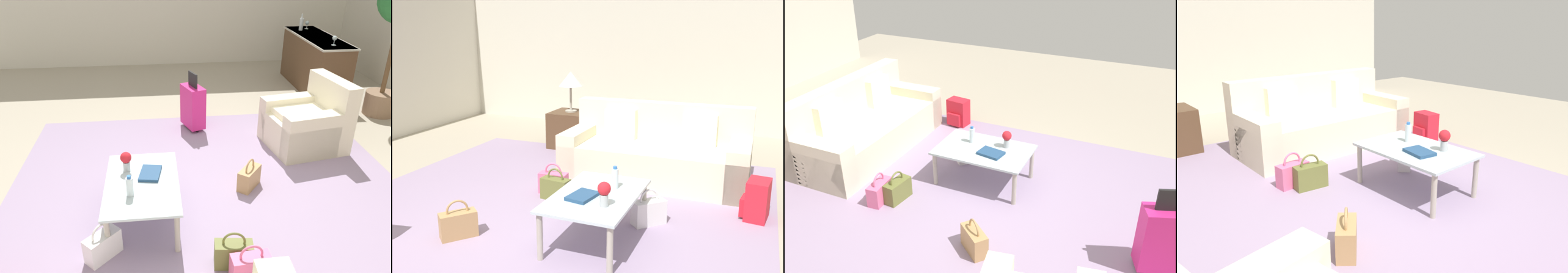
# 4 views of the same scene
# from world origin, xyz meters

# --- Properties ---
(ground_plane) EXTENTS (12.00, 12.00, 0.00)m
(ground_plane) POSITION_xyz_m (0.00, 0.00, 0.00)
(ground_plane) COLOR #A89E89
(wall_right) EXTENTS (0.12, 8.00, 3.10)m
(wall_right) POSITION_xyz_m (5.06, 0.00, 1.55)
(wall_right) COLOR beige
(wall_right) RESTS_ON ground
(area_rug) EXTENTS (5.20, 4.40, 0.01)m
(area_rug) POSITION_xyz_m (0.60, 0.20, 0.00)
(area_rug) COLOR #9984A3
(area_rug) RESTS_ON ground
(couch) EXTENTS (0.94, 2.19, 0.92)m
(couch) POSITION_xyz_m (2.20, -0.60, 0.31)
(couch) COLOR beige
(couch) RESTS_ON ground
(coffee_table) EXTENTS (1.08, 0.69, 0.43)m
(coffee_table) POSITION_xyz_m (0.40, -0.50, 0.38)
(coffee_table) COLOR silver
(coffee_table) RESTS_ON ground
(water_bottle) EXTENTS (0.06, 0.06, 0.20)m
(water_bottle) POSITION_xyz_m (0.60, -0.60, 0.53)
(water_bottle) COLOR silver
(water_bottle) RESTS_ON coffee_table
(coffee_table_book) EXTENTS (0.30, 0.24, 0.03)m
(coffee_table_book) POSITION_xyz_m (0.28, -0.42, 0.45)
(coffee_table_book) COLOR navy
(coffee_table_book) RESTS_ON coffee_table
(flower_vase) EXTENTS (0.11, 0.11, 0.21)m
(flower_vase) POSITION_xyz_m (0.18, -0.65, 0.56)
(flower_vase) COLOR #B2B7BC
(flower_vase) RESTS_ON coffee_table
(side_table) EXTENTS (0.59, 0.59, 0.56)m
(side_table) POSITION_xyz_m (3.20, 1.00, 0.28)
(side_table) COLOR #513823
(side_table) RESTS_ON ground
(table_lamp) EXTENTS (0.36, 0.36, 0.62)m
(table_lamp) POSITION_xyz_m (3.20, 1.00, 1.05)
(table_lamp) COLOR #ADA899
(table_lamp) RESTS_ON side_table
(handbag_olive) EXTENTS (0.18, 0.33, 0.36)m
(handbag_olive) POSITION_xyz_m (1.11, 0.25, 0.13)
(handbag_olive) COLOR olive
(handbag_olive) RESTS_ON ground
(handbag_white) EXTENTS (0.32, 0.33, 0.36)m
(handbag_white) POSITION_xyz_m (0.89, -0.85, 0.13)
(handbag_white) COLOR white
(handbag_white) RESTS_ON ground
(handbag_pink) EXTENTS (0.16, 0.33, 0.36)m
(handbag_pink) POSITION_xyz_m (1.27, 0.35, 0.13)
(handbag_pink) COLOR pink
(handbag_pink) RESTS_ON ground
(handbag_tan) EXTENTS (0.34, 0.31, 0.36)m
(handbag_tan) POSITION_xyz_m (-0.02, 0.66, 0.13)
(handbag_tan) COLOR tan
(handbag_tan) RESTS_ON ground
(backpack_red) EXTENTS (0.32, 0.28, 0.40)m
(backpack_red) POSITION_xyz_m (1.40, -1.79, 0.19)
(backpack_red) COLOR red
(backpack_red) RESTS_ON ground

